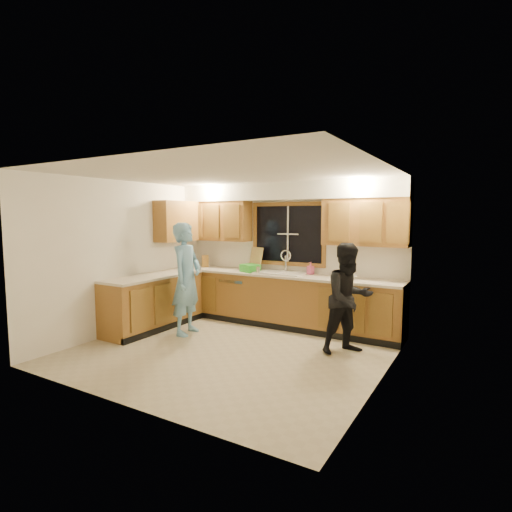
{
  "coord_description": "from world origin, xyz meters",
  "views": [
    {
      "loc": [
        3.12,
        -4.58,
        1.91
      ],
      "look_at": [
        0.06,
        0.65,
        1.31
      ],
      "focal_mm": 28.0,
      "sensor_mm": 36.0,
      "label": 1
    }
  ],
  "objects_px": {
    "dishwasher": "(239,297)",
    "dish_crate": "(250,268)",
    "man": "(187,279)",
    "bowl": "(350,277)",
    "soap_bottle": "(311,268)",
    "knife_block": "(205,261)",
    "woman": "(349,298)",
    "stove": "(128,309)",
    "sink": "(281,277)"
  },
  "relations": [
    {
      "from": "man",
      "to": "knife_block",
      "type": "relative_size",
      "value": 7.77
    },
    {
      "from": "dishwasher",
      "to": "knife_block",
      "type": "relative_size",
      "value": 3.51
    },
    {
      "from": "sink",
      "to": "stove",
      "type": "xyz_separation_m",
      "value": [
        -1.8,
        -1.82,
        -0.41
      ]
    },
    {
      "from": "woman",
      "to": "bowl",
      "type": "xyz_separation_m",
      "value": [
        -0.25,
        0.86,
        0.17
      ]
    },
    {
      "from": "sink",
      "to": "bowl",
      "type": "bearing_deg",
      "value": 2.37
    },
    {
      "from": "knife_block",
      "to": "dishwasher",
      "type": "bearing_deg",
      "value": -46.98
    },
    {
      "from": "dishwasher",
      "to": "woman",
      "type": "bearing_deg",
      "value": -18.8
    },
    {
      "from": "dishwasher",
      "to": "dish_crate",
      "type": "bearing_deg",
      "value": -14.95
    },
    {
      "from": "man",
      "to": "bowl",
      "type": "bearing_deg",
      "value": -71.45
    },
    {
      "from": "stove",
      "to": "woman",
      "type": "distance_m",
      "value": 3.44
    },
    {
      "from": "sink",
      "to": "soap_bottle",
      "type": "distance_m",
      "value": 0.54
    },
    {
      "from": "man",
      "to": "soap_bottle",
      "type": "distance_m",
      "value": 2.11
    },
    {
      "from": "man",
      "to": "bowl",
      "type": "distance_m",
      "value": 2.64
    },
    {
      "from": "sink",
      "to": "dish_crate",
      "type": "distance_m",
      "value": 0.59
    },
    {
      "from": "man",
      "to": "dish_crate",
      "type": "xyz_separation_m",
      "value": [
        0.52,
        1.14,
        0.08
      ]
    },
    {
      "from": "woman",
      "to": "knife_block",
      "type": "height_order",
      "value": "woman"
    },
    {
      "from": "knife_block",
      "to": "bowl",
      "type": "relative_size",
      "value": 1.03
    },
    {
      "from": "stove",
      "to": "bowl",
      "type": "distance_m",
      "value": 3.59
    },
    {
      "from": "man",
      "to": "dish_crate",
      "type": "height_order",
      "value": "man"
    },
    {
      "from": "sink",
      "to": "woman",
      "type": "height_order",
      "value": "woman"
    },
    {
      "from": "sink",
      "to": "bowl",
      "type": "xyz_separation_m",
      "value": [
        1.22,
        0.05,
        0.08
      ]
    },
    {
      "from": "woman",
      "to": "dishwasher",
      "type": "bearing_deg",
      "value": 109.68
    },
    {
      "from": "knife_block",
      "to": "woman",
      "type": "bearing_deg",
      "value": -57.76
    },
    {
      "from": "stove",
      "to": "soap_bottle",
      "type": "height_order",
      "value": "soap_bottle"
    },
    {
      "from": "dishwasher",
      "to": "man",
      "type": "relative_size",
      "value": 0.45
    },
    {
      "from": "sink",
      "to": "soap_bottle",
      "type": "xyz_separation_m",
      "value": [
        0.48,
        0.18,
        0.16
      ]
    },
    {
      "from": "knife_block",
      "to": "bowl",
      "type": "xyz_separation_m",
      "value": [
        2.91,
        0.0,
        -0.09
      ]
    },
    {
      "from": "stove",
      "to": "dish_crate",
      "type": "bearing_deg",
      "value": 54.7
    },
    {
      "from": "sink",
      "to": "dishwasher",
      "type": "xyz_separation_m",
      "value": [
        -0.85,
        -0.01,
        -0.45
      ]
    },
    {
      "from": "dish_crate",
      "to": "soap_bottle",
      "type": "xyz_separation_m",
      "value": [
        1.06,
        0.27,
        0.04
      ]
    },
    {
      "from": "knife_block",
      "to": "dish_crate",
      "type": "height_order",
      "value": "knife_block"
    },
    {
      "from": "sink",
      "to": "knife_block",
      "type": "height_order",
      "value": "sink"
    },
    {
      "from": "man",
      "to": "stove",
      "type": "bearing_deg",
      "value": 119.63
    },
    {
      "from": "knife_block",
      "to": "man",
      "type": "bearing_deg",
      "value": -107.42
    },
    {
      "from": "dishwasher",
      "to": "bowl",
      "type": "height_order",
      "value": "bowl"
    },
    {
      "from": "dishwasher",
      "to": "soap_bottle",
      "type": "height_order",
      "value": "soap_bottle"
    },
    {
      "from": "dish_crate",
      "to": "stove",
      "type": "bearing_deg",
      "value": -125.3
    },
    {
      "from": "dish_crate",
      "to": "soap_bottle",
      "type": "distance_m",
      "value": 1.09
    },
    {
      "from": "man",
      "to": "knife_block",
      "type": "bearing_deg",
      "value": 14.8
    },
    {
      "from": "dishwasher",
      "to": "soap_bottle",
      "type": "xyz_separation_m",
      "value": [
        1.33,
        0.19,
        0.62
      ]
    },
    {
      "from": "dishwasher",
      "to": "woman",
      "type": "xyz_separation_m",
      "value": [
        2.32,
        -0.79,
        0.37
      ]
    },
    {
      "from": "dishwasher",
      "to": "bowl",
      "type": "relative_size",
      "value": 3.61
    },
    {
      "from": "sink",
      "to": "man",
      "type": "xyz_separation_m",
      "value": [
        -1.09,
        -1.23,
        0.04
      ]
    },
    {
      "from": "bowl",
      "to": "dish_crate",
      "type": "bearing_deg",
      "value": -175.54
    },
    {
      "from": "sink",
      "to": "woman",
      "type": "relative_size",
      "value": 0.55
    },
    {
      "from": "dishwasher",
      "to": "bowl",
      "type": "xyz_separation_m",
      "value": [
        2.07,
        0.07,
        0.54
      ]
    },
    {
      "from": "sink",
      "to": "dishwasher",
      "type": "relative_size",
      "value": 1.05
    },
    {
      "from": "soap_bottle",
      "to": "bowl",
      "type": "bearing_deg",
      "value": -10.01
    },
    {
      "from": "dishwasher",
      "to": "dish_crate",
      "type": "distance_m",
      "value": 0.65
    },
    {
      "from": "dish_crate",
      "to": "bowl",
      "type": "xyz_separation_m",
      "value": [
        1.79,
        0.14,
        -0.04
      ]
    }
  ]
}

